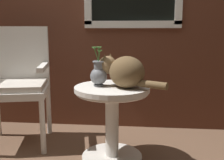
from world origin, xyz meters
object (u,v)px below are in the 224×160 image
(wicker_side_table, at_px, (112,111))
(wicker_chair, at_px, (18,78))
(pewter_vase_with_ivy, at_px, (99,74))
(cat, at_px, (125,71))

(wicker_side_table, height_order, wicker_chair, wicker_chair)
(wicker_side_table, relative_size, pewter_vase_with_ivy, 1.95)
(wicker_chair, height_order, cat, wicker_chair)
(cat, bearing_deg, wicker_side_table, 164.14)
(wicker_chair, bearing_deg, wicker_side_table, -17.95)
(wicker_chair, xyz_separation_m, pewter_vase_with_ivy, (0.77, -0.28, 0.10))
(wicker_side_table, xyz_separation_m, pewter_vase_with_ivy, (-0.10, 0.01, 0.29))
(wicker_chair, bearing_deg, cat, -17.75)
(cat, height_order, pewter_vase_with_ivy, pewter_vase_with_ivy)
(wicker_chair, bearing_deg, pewter_vase_with_ivy, -19.83)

